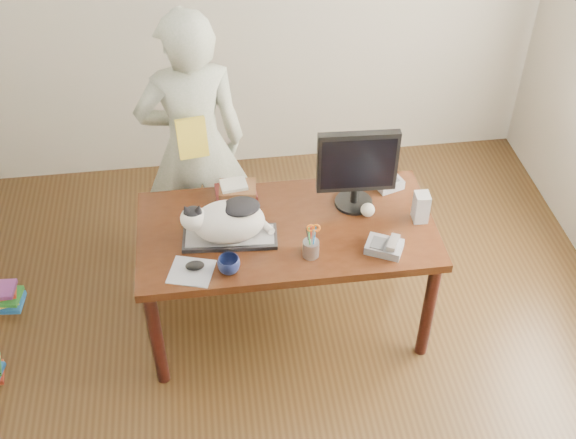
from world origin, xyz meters
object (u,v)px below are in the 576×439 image
Objects in this scene: keyboard at (230,238)px; book_pile_b at (1,296)px; coffee_mug at (229,265)px; calculator at (385,179)px; monitor at (357,166)px; cat at (226,220)px; mouse at (195,266)px; speaker at (421,207)px; person at (194,147)px; pen_cup at (311,247)px; baseball at (368,210)px; phone at (385,246)px; book_stack at (236,190)px; desk at (285,238)px.

book_pile_b is at bearing 168.27° from keyboard.
calculator is (0.94, 0.59, -0.02)m from coffee_mug.
coffee_mug is at bearing -24.67° from book_pile_b.
monitor reaches higher than book_pile_b.
mouse is at bearing -128.15° from cat.
speaker is (1.03, 0.03, 0.07)m from keyboard.
cat is 0.28× the size of person.
pen_cup is (0.40, -0.17, 0.04)m from keyboard.
baseball reaches higher than book_pile_b.
person is (-0.95, 0.88, 0.09)m from phone.
cat is 4.32× the size of coffee_mug.
cat reaches higher than baseball.
cat is at bearing -162.51° from monitor.
baseball is 0.75m from book_stack.
book_stack is at bearing -1.71° from book_pile_b.
desk is 0.67m from calculator.
phone is (0.81, -0.18, -0.11)m from cat.
pen_cup reaches higher than phone.
desk is at bearing 27.13° from cat.
mouse is at bearing -146.79° from desk.
pen_cup is at bearing -72.82° from desk.
speaker is 2.23× the size of baseball.
coffee_mug is (-0.33, -0.37, 0.19)m from desk.
keyboard is 4.55× the size of mouse.
speaker is 0.76× the size of calculator.
keyboard is 0.81m from phone.
pen_cup is 1.04m from person.
calculator is (0.22, 0.17, -0.25)m from monitor.
baseball is (-0.27, 0.07, -0.05)m from speaker.
monitor is at bearing 39.70° from mouse.
monitor is at bearing -5.95° from book_pile_b.
desk is 0.77m from speaker.
pen_cup is at bearing -17.68° from book_pile_b.
baseball reaches higher than keyboard.
phone is (0.48, -0.32, 0.18)m from desk.
keyboard is 4.50× the size of coffee_mug.
monitor is 2.13× the size of calculator.
baseball is 2.31m from book_pile_b.
phone is at bearing -15.07° from book_pile_b.
phone reaches higher than baseball.
keyboard is 1.04m from speaker.
pen_cup is 0.66m from speaker.
book_pile_b is at bearing 178.33° from book_stack.
speaker is at bearing 67.86° from phone.
monitor reaches higher than keyboard.
book_pile_b is at bearing 173.59° from speaker.
speaker reaches higher than book_stack.
book_stack is (0.25, 0.55, 0.01)m from mouse.
speaker is (1.22, 0.22, 0.06)m from mouse.
book_stack is at bearing 159.04° from baseball.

